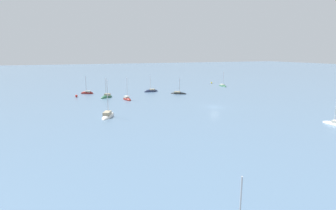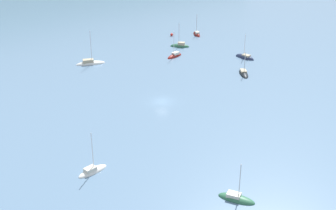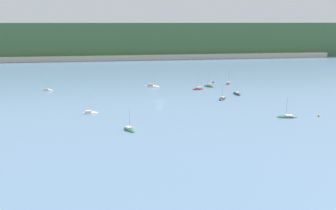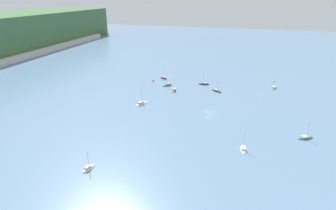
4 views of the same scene
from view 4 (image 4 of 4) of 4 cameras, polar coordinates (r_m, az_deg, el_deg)
name	(u,v)px [view 4 (image 4 of 4)]	position (r m, az deg, el deg)	size (l,w,h in m)	color
ground_plane	(209,112)	(110.82, 9.01, -1.47)	(600.00, 600.00, 0.00)	slate
sailboat_0	(164,79)	(152.80, -0.93, 5.78)	(3.39, 5.05, 7.57)	maroon
sailboat_1	(89,169)	(78.95, -16.88, -13.17)	(4.82, 2.73, 6.91)	white
sailboat_2	(274,88)	(148.06, 22.11, 3.46)	(7.02, 3.31, 7.45)	#2D6647
sailboat_3	(243,149)	(87.30, 16.09, -9.25)	(5.63, 2.23, 7.86)	white
sailboat_4	(142,104)	(117.51, -5.75, 0.24)	(7.87, 5.12, 9.80)	white
sailboat_5	(305,138)	(101.42, 27.72, -6.42)	(4.32, 6.03, 7.08)	#2D6647
sailboat_6	(217,91)	(134.71, 10.55, 2.96)	(5.17, 6.08, 6.57)	black
sailboat_7	(204,84)	(144.04, 7.82, 4.47)	(2.58, 6.02, 7.54)	#232D4C
sailboat_8	(167,86)	(140.76, -0.14, 4.26)	(5.05, 5.41, 7.82)	#2D6647
sailboat_9	(174,91)	(133.26, 1.37, 3.16)	(5.56, 2.53, 8.12)	maroon
mooring_buoy_0	(274,81)	(158.44, 22.03, 4.80)	(0.69, 0.69, 0.69)	yellow
mooring_buoy_1	(153,81)	(147.85, -3.24, 5.28)	(0.86, 0.86, 0.86)	red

